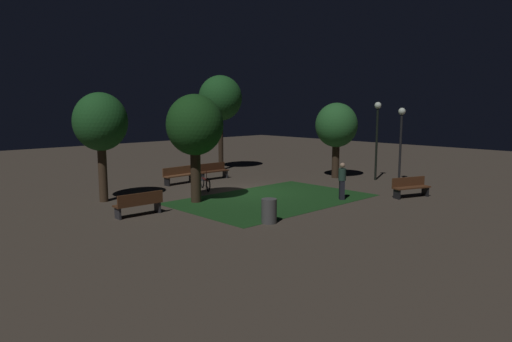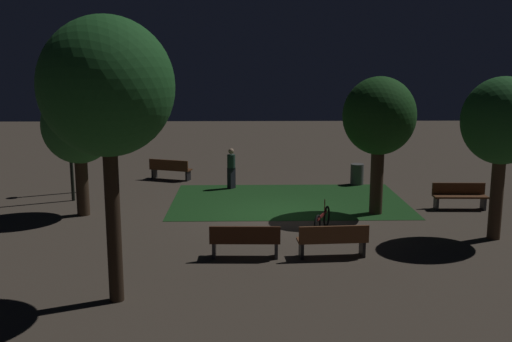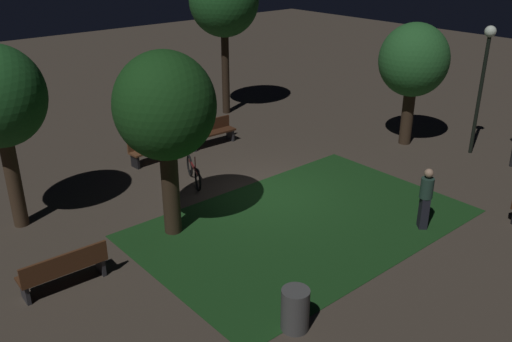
# 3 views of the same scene
# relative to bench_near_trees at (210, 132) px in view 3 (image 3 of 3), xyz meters

# --- Properties ---
(ground_plane) EXTENTS (60.00, 60.00, 0.00)m
(ground_plane) POSITION_rel_bench_near_trees_xyz_m (1.12, 4.31, -0.48)
(ground_plane) COLOR #473D33
(grass_lawn) EXTENTS (8.34, 5.41, 0.01)m
(grass_lawn) POSITION_rel_bench_near_trees_xyz_m (1.58, 6.17, -0.48)
(grass_lawn) COLOR #194219
(grass_lawn) RESTS_ON ground
(bench_near_trees) EXTENTS (1.81, 0.53, 0.88)m
(bench_near_trees) POSITION_rel_bench_near_trees_xyz_m (0.00, 0.00, 0.00)
(bench_near_trees) COLOR #422314
(bench_near_trees) RESTS_ON ground
(bench_lawn_edge) EXTENTS (1.83, 0.60, 0.88)m
(bench_lawn_edge) POSITION_rel_bench_near_trees_xyz_m (2.25, 0.00, 0.00)
(bench_lawn_edge) COLOR brown
(bench_lawn_edge) RESTS_ON ground
(bench_corner) EXTENTS (1.81, 0.54, 0.88)m
(bench_corner) POSITION_rel_bench_near_trees_xyz_m (7.33, 4.90, 0.00)
(bench_corner) COLOR #512D19
(bench_corner) RESTS_ON ground
(tree_left_canopy) EXTENTS (2.33, 2.33, 4.18)m
(tree_left_canopy) POSITION_rel_bench_near_trees_xyz_m (-5.30, 4.36, 2.43)
(tree_left_canopy) COLOR #38281C
(tree_left_canopy) RESTS_ON ground
(tree_tall_center) EXTENTS (2.36, 2.36, 4.51)m
(tree_tall_center) POSITION_rel_bench_near_trees_xyz_m (4.34, 4.34, 2.70)
(tree_tall_center) COLOR #38281C
(tree_tall_center) RESTS_ON ground
(tree_lawn_side) EXTENTS (2.68, 2.68, 5.88)m
(tree_lawn_side) POSITION_rel_bench_near_trees_xyz_m (-2.72, -2.61, 3.96)
(tree_lawn_side) COLOR #2D2116
(tree_lawn_side) RESTS_ON ground
(lamp_post_path_center) EXTENTS (0.36, 0.36, 4.22)m
(lamp_post_path_center) POSITION_rel_bench_near_trees_xyz_m (-6.22, 6.36, 2.41)
(lamp_post_path_center) COLOR black
(lamp_post_path_center) RESTS_ON ground
(trash_bin) EXTENTS (0.53, 0.53, 0.85)m
(trash_bin) POSITION_rel_bench_near_trees_xyz_m (4.59, 8.91, -0.05)
(trash_bin) COLOR #4C4C4C
(trash_bin) RESTS_ON ground
(bicycle) EXTENTS (0.71, 1.65, 0.93)m
(bicycle) POSITION_rel_bench_near_trees_xyz_m (2.28, 2.27, -0.14)
(bicycle) COLOR black
(bicycle) RESTS_ON ground
(pedestrian) EXTENTS (0.34, 0.34, 1.61)m
(pedestrian) POSITION_rel_bench_near_trees_xyz_m (-0.53, 8.26, 0.37)
(pedestrian) COLOR black
(pedestrian) RESTS_ON ground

